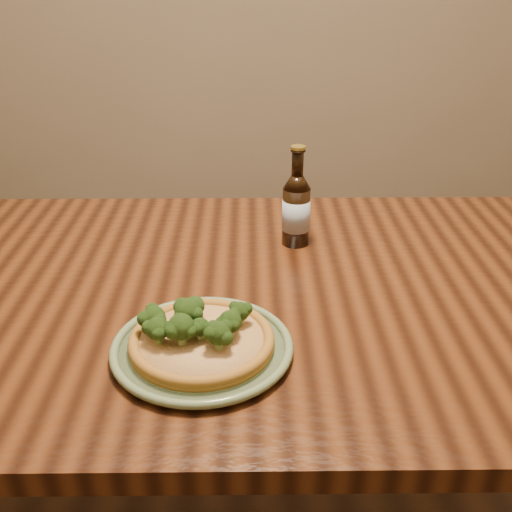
{
  "coord_description": "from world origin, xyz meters",
  "views": [
    {
      "loc": [
        0.1,
        -0.88,
        1.32
      ],
      "look_at": [
        0.11,
        0.09,
        0.82
      ],
      "focal_mm": 42.0,
      "sensor_mm": 36.0,
      "label": 1
    }
  ],
  "objects_px": {
    "table": "(200,328)",
    "beer_bottle": "(296,209)",
    "pizza": "(200,337)",
    "plate": "(202,347)"
  },
  "relations": [
    {
      "from": "table",
      "to": "beer_bottle",
      "type": "bearing_deg",
      "value": 43.33
    },
    {
      "from": "table",
      "to": "beer_bottle",
      "type": "relative_size",
      "value": 7.43
    },
    {
      "from": "table",
      "to": "plate",
      "type": "relative_size",
      "value": 5.59
    },
    {
      "from": "pizza",
      "to": "beer_bottle",
      "type": "height_order",
      "value": "beer_bottle"
    },
    {
      "from": "table",
      "to": "beer_bottle",
      "type": "height_order",
      "value": "beer_bottle"
    },
    {
      "from": "table",
      "to": "pizza",
      "type": "height_order",
      "value": "pizza"
    },
    {
      "from": "plate",
      "to": "pizza",
      "type": "relative_size",
      "value": 1.26
    },
    {
      "from": "pizza",
      "to": "plate",
      "type": "bearing_deg",
      "value": -27.05
    },
    {
      "from": "table",
      "to": "pizza",
      "type": "relative_size",
      "value": 7.04
    },
    {
      "from": "plate",
      "to": "pizza",
      "type": "bearing_deg",
      "value": 152.95
    }
  ]
}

